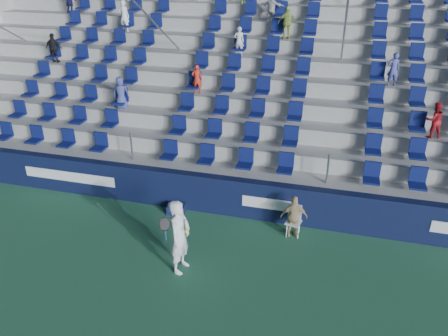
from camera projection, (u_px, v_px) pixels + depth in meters
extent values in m
plane|color=#2D6A46|center=(186.00, 280.00, 10.54)|extent=(70.00, 70.00, 0.00)
cube|color=#0F1637|center=(221.00, 195.00, 12.99)|extent=(24.00, 0.30, 1.20)
cube|color=white|center=(69.00, 177.00, 14.00)|extent=(3.20, 0.02, 0.34)
cube|color=white|center=(269.00, 204.00, 12.50)|extent=(1.60, 0.02, 0.34)
cube|color=#A9A9A4|center=(225.00, 186.00, 13.49)|extent=(24.00, 0.85, 1.20)
cube|color=#A9A9A4|center=(232.00, 167.00, 14.11)|extent=(24.00, 0.85, 1.70)
cube|color=#A9A9A4|center=(238.00, 149.00, 14.73)|extent=(24.00, 0.85, 2.20)
cube|color=#A9A9A4|center=(244.00, 133.00, 15.35)|extent=(24.00, 0.85, 2.70)
cube|color=#A9A9A4|center=(249.00, 119.00, 15.97)|extent=(24.00, 0.85, 3.20)
cube|color=#A9A9A4|center=(254.00, 105.00, 16.59)|extent=(24.00, 0.85, 3.70)
cube|color=#A9A9A4|center=(258.00, 92.00, 17.21)|extent=(24.00, 0.85, 4.20)
cube|color=#A9A9A4|center=(263.00, 80.00, 17.83)|extent=(24.00, 0.85, 4.70)
cube|color=#A9A9A4|center=(267.00, 69.00, 18.45)|extent=(24.00, 0.85, 5.20)
cube|color=#A9A9A4|center=(270.00, 54.00, 18.81)|extent=(24.00, 0.50, 6.20)
cube|color=#0D1650|center=(226.00, 158.00, 13.06)|extent=(16.05, 0.50, 0.70)
cube|color=#0D1650|center=(233.00, 132.00, 13.57)|extent=(16.05, 0.50, 0.70)
cube|color=#0D1650|center=(239.00, 108.00, 14.08)|extent=(16.05, 0.50, 0.70)
cube|color=#0D1650|center=(245.00, 86.00, 14.59)|extent=(16.05, 0.50, 0.70)
cube|color=#0D1650|center=(251.00, 65.00, 15.09)|extent=(16.05, 0.50, 0.70)
cube|color=#0D1650|center=(256.00, 46.00, 15.60)|extent=(16.05, 0.50, 0.70)
cube|color=#0D1650|center=(261.00, 28.00, 16.11)|extent=(16.05, 0.50, 0.70)
cube|color=#0D1650|center=(265.00, 11.00, 16.62)|extent=(16.05, 0.50, 0.70)
cylinder|color=gray|center=(168.00, 38.00, 15.43)|extent=(0.06, 7.68, 4.55)
cylinder|color=gray|center=(343.00, 46.00, 14.04)|extent=(0.06, 7.68, 4.55)
cylinder|color=gray|center=(5.00, 29.00, 16.99)|extent=(0.06, 7.68, 4.55)
imported|color=black|center=(54.00, 48.00, 16.74)|extent=(0.68, 0.35, 1.10)
imported|color=#454997|center=(393.00, 69.00, 13.90)|extent=(0.43, 0.34, 1.05)
imported|color=red|center=(197.00, 79.00, 14.86)|extent=(0.40, 0.31, 0.98)
imported|color=silver|center=(239.00, 41.00, 15.63)|extent=(0.41, 0.31, 1.01)
imported|color=white|center=(124.00, 16.00, 17.22)|extent=(0.45, 0.32, 1.18)
imported|color=#39407F|center=(121.00, 93.00, 14.90)|extent=(0.63, 0.51, 1.12)
imported|color=#19184A|center=(69.00, 0.00, 18.44)|extent=(1.01, 0.55, 1.04)
imported|color=#B3171F|center=(434.00, 120.00, 12.61)|extent=(0.60, 0.51, 1.06)
imported|color=silver|center=(272.00, 6.00, 16.45)|extent=(1.00, 0.60, 1.03)
imported|color=#9FBB4B|center=(287.00, 23.00, 15.74)|extent=(0.72, 0.44, 1.14)
imported|color=white|center=(180.00, 236.00, 10.48)|extent=(0.54, 0.76, 1.96)
cylinder|color=navy|center=(166.00, 235.00, 10.24)|extent=(0.03, 0.03, 0.28)
torus|color=black|center=(165.00, 224.00, 10.11)|extent=(0.30, 0.17, 0.28)
plane|color=#262626|center=(165.00, 224.00, 10.11)|extent=(0.30, 0.16, 0.29)
sphere|color=yellow|center=(186.00, 231.00, 10.10)|extent=(0.07, 0.07, 0.07)
sphere|color=yellow|center=(187.00, 229.00, 10.14)|extent=(0.07, 0.07, 0.07)
cube|color=white|center=(293.00, 222.00, 12.04)|extent=(0.46, 0.46, 0.04)
cube|color=white|center=(295.00, 211.00, 12.09)|extent=(0.39, 0.12, 0.48)
cylinder|color=white|center=(287.00, 231.00, 12.04)|extent=(0.03, 0.03, 0.39)
cylinder|color=white|center=(298.00, 233.00, 11.96)|extent=(0.03, 0.03, 0.39)
cylinder|color=white|center=(288.00, 225.00, 12.31)|extent=(0.03, 0.03, 0.39)
cylinder|color=white|center=(299.00, 226.00, 12.24)|extent=(0.03, 0.03, 0.39)
imported|color=tan|center=(294.00, 217.00, 11.90)|extent=(0.78, 0.45, 1.25)
cube|color=#10163C|center=(176.00, 209.00, 13.15)|extent=(0.57, 0.42, 0.29)
cube|color=#1E662D|center=(176.00, 207.00, 13.12)|extent=(0.46, 0.31, 0.17)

